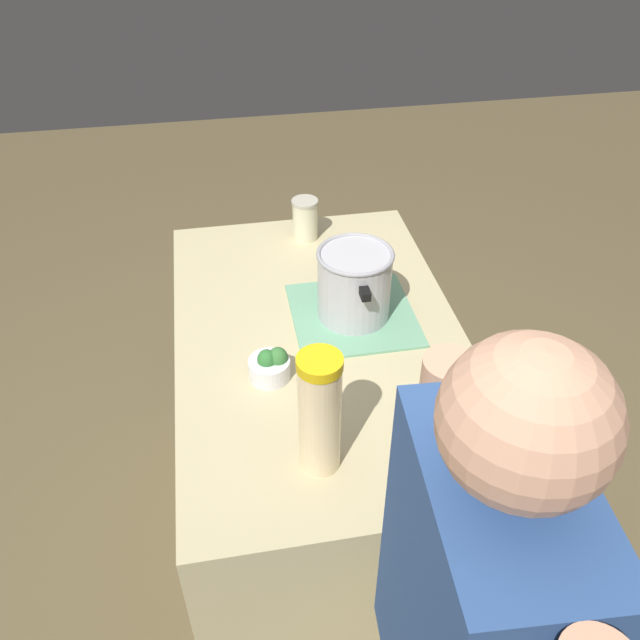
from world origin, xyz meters
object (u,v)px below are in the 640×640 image
at_px(lemonade_pitcher, 320,414).
at_px(mason_jar, 305,219).
at_px(broccoli_bowl_front, 270,366).
at_px(broccoli_bowl_center, 469,408).
at_px(cooking_pot, 354,283).

xyz_separation_m(lemonade_pitcher, mason_jar, (-0.94, 0.12, -0.08)).
bearing_deg(lemonade_pitcher, broccoli_bowl_front, -165.98).
relative_size(lemonade_pitcher, broccoli_bowl_front, 2.92).
bearing_deg(broccoli_bowl_center, lemonade_pitcher, -79.12).
bearing_deg(broccoli_bowl_center, broccoli_bowl_front, -116.75).
height_order(lemonade_pitcher, mason_jar, lemonade_pitcher).
bearing_deg(mason_jar, lemonade_pitcher, -7.24).
bearing_deg(lemonade_pitcher, mason_jar, 172.76).
relative_size(lemonade_pitcher, mason_jar, 2.20).
bearing_deg(broccoli_bowl_center, cooking_pot, -157.00).
relative_size(cooking_pot, broccoli_bowl_center, 2.30).
height_order(mason_jar, broccoli_bowl_center, mason_jar).
distance_m(broccoli_bowl_front, broccoli_bowl_center, 0.49).
height_order(cooking_pot, broccoli_bowl_front, cooking_pot).
bearing_deg(cooking_pot, broccoli_bowl_center, 23.00).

